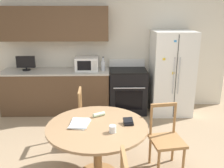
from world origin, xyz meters
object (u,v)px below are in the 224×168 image
Objects in this scene: refrigerator at (171,73)px; oven_range at (128,90)px; countertop_tv at (26,63)px; dining_chair_far at (90,117)px; counter_bottle at (103,65)px; microwave at (87,64)px; wallet at (128,122)px; candle_glass at (113,129)px; dining_chair_right at (166,140)px.

refrigerator reaches higher than oven_range.
countertop_tv is 0.42× the size of dining_chair_far.
oven_range is 3.79× the size of counter_bottle.
microwave is 0.52× the size of dining_chair_far.
dining_chair_far reaches higher than wallet.
refrigerator is 2.36m from wallet.
countertop_tv is 3.00m from candle_glass.
countertop_tv is at bearing 131.13° from wallet.
refrigerator is 1.42m from counter_bottle.
oven_range is 2.42m from candle_glass.
wallet is (1.93, -2.21, -0.30)m from countertop_tv.
refrigerator reaches higher than candle_glass.
counter_bottle reaches higher than dining_chair_right.
wallet is (0.20, 0.21, -0.01)m from candle_glass.
candle_glass is at bearing -78.98° from microwave.
microwave is 5.53× the size of candle_glass.
microwave is 0.34m from counter_bottle.
refrigerator reaches higher than microwave.
dining_chair_far is 10.60× the size of candle_glass.
dining_chair_right is 1.33m from dining_chair_far.
microwave is at bearing 176.37° from refrigerator.
counter_bottle reaches higher than candle_glass.
dining_chair_right is at bearing 13.43° from wallet.
wallet is at bearing -94.64° from oven_range.
counter_bottle is (1.59, -0.04, -0.05)m from countertop_tv.
refrigerator is 1.58× the size of oven_range.
dining_chair_right is at bearing -66.93° from counter_bottle.
dining_chair_far is 1.10m from wallet.
counter_bottle is 2.30m from dining_chair_right.
countertop_tv is at bearing 125.48° from candle_glass.
candle_glass is (0.34, -1.12, 0.34)m from dining_chair_far.
refrigerator is 4.50× the size of countertop_tv.
counter_bottle is 1.41m from dining_chair_far.
dining_chair_right is 10.60× the size of candle_glass.
counter_bottle is at bearing 177.23° from oven_range.
oven_range reaches higher than wallet.
candle_glass is at bearing 14.63° from dining_chair_far.
dining_chair_right is 1.00× the size of dining_chair_far.
dining_chair_far is (-0.72, -1.25, -0.03)m from oven_range.
oven_range is 2.29× the size of microwave.
dining_chair_right is at bearing 24.90° from candle_glass.
refrigerator reaches higher than dining_chair_right.
countertop_tv reaches higher than microwave.
counter_bottle is at bearing -1.27° from countertop_tv.
oven_range reaches higher than candle_glass.
wallet is at bearing -81.15° from counter_bottle.
candle_glass is at bearing -133.35° from wallet.
dining_chair_far is at bearing 106.84° from candle_glass.
dining_chair_right is at bearing -79.95° from oven_range.
counter_bottle reaches higher than microwave.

